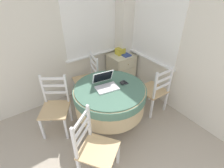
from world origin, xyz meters
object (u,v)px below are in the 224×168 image
Objects in this scene: dining_chair_near_right_window at (155,90)px; corner_cabinet at (121,70)px; cell_phone at (125,82)px; storage_box at (120,51)px; dining_chair_near_back_window at (88,79)px; dining_chair_camera_near at (95,148)px; computer_mouse at (122,83)px; book_on_cabinet at (125,55)px; laptop at (106,84)px; round_dining_table at (110,97)px; dining_chair_left_flank at (55,107)px.

corner_cabinet is (0.07, 1.06, -0.08)m from dining_chair_near_right_window.
cell_phone is 1.15m from storage_box.
dining_chair_near_back_window is 1.00× the size of dining_chair_camera_near.
dining_chair_near_right_window is 1.06m from corner_cabinet.
book_on_cabinet is at bearing 48.70° from computer_mouse.
computer_mouse is at bearing -21.20° from laptop.
round_dining_table is at bearing -94.62° from dining_chair_near_back_window.
storage_box reaches higher than corner_cabinet.
cell_phone is (0.06, 0.01, -0.02)m from computer_mouse.
cell_phone is 0.95m from dining_chair_near_back_window.
round_dining_table is 12.34× the size of computer_mouse.
book_on_cabinet is at bearing 13.51° from dining_chair_left_flank.
round_dining_table reaches higher than book_on_cabinet.
laptop is 0.40× the size of dining_chair_near_right_window.
dining_chair_near_back_window is 1.00× the size of dining_chair_near_right_window.
dining_chair_left_flank reaches higher than round_dining_table.
computer_mouse is at bearing -131.30° from book_on_cabinet.
dining_chair_left_flank is 3.98× the size of book_on_cabinet.
corner_cabinet is (1.54, 1.47, -0.08)m from dining_chair_camera_near.
storage_box is at bearing 5.79° from dining_chair_near_back_window.
dining_chair_left_flank reaches higher than corner_cabinet.
laptop reaches higher than cell_phone.
corner_cabinet is at bearing 52.41° from computer_mouse.
dining_chair_near_right_window is at bearing -52.44° from dining_chair_near_back_window.
computer_mouse is (0.21, -0.04, 0.20)m from round_dining_table.
cell_phone is 0.13× the size of dining_chair_left_flank.
cell_phone is at bearing 166.00° from dining_chair_near_right_window.
dining_chair_near_back_window is (-0.20, 0.87, -0.31)m from cell_phone.
computer_mouse is at bearing 33.27° from dining_chair_camera_near.
computer_mouse is at bearing 168.42° from dining_chair_near_right_window.
laptop reaches higher than round_dining_table.
storage_box is (-0.01, 0.04, 0.42)m from corner_cabinet.
dining_chair_near_back_window is at bearing 82.57° from laptop.
cell_phone is 0.67m from dining_chair_near_right_window.
laptop reaches higher than dining_chair_camera_near.
round_dining_table is 1.32m from storage_box.
dining_chair_near_back_window is at bearing 127.56° from dining_chair_near_right_window.
dining_chair_near_back_window is 1.00× the size of dining_chair_left_flank.
laptop is at bearing -138.95° from corner_cabinet.
dining_chair_near_right_window reaches higher than cell_phone.
round_dining_table is 0.29m from computer_mouse.
corner_cabinet is (0.96, 0.83, -0.44)m from laptop.
book_on_cabinet is at bearing 37.61° from laptop.
dining_chair_camera_near is at bearing -136.36° from corner_cabinet.
storage_box is at bearing 53.84° from computer_mouse.
dining_chair_near_right_window is (0.64, -0.13, -0.33)m from computer_mouse.
dining_chair_left_flank is at bearing -152.30° from dining_chair_near_back_window.
dining_chair_left_flank is at bearing -166.49° from book_on_cabinet.
laptop is at bearing 158.80° from computer_mouse.
cell_phone is 1.15m from dining_chair_left_flank.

